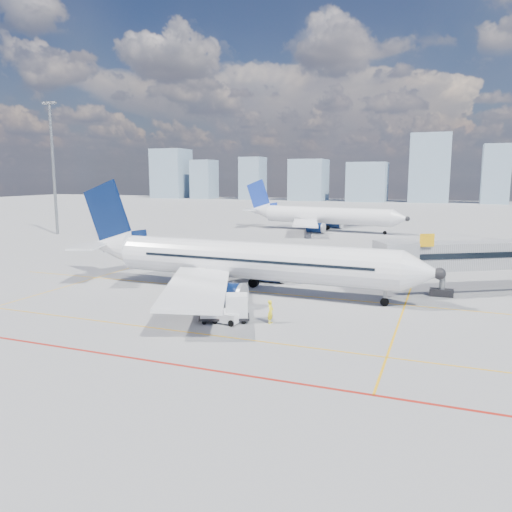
# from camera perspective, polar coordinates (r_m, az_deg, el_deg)

# --- Properties ---
(ground) EXTENTS (420.00, 420.00, 0.00)m
(ground) POSITION_cam_1_polar(r_m,az_deg,el_deg) (42.89, -3.35, -6.46)
(ground) COLOR gray
(ground) RESTS_ON ground
(apron_markings) EXTENTS (90.00, 35.12, 0.01)m
(apron_markings) POSITION_cam_1_polar(r_m,az_deg,el_deg) (39.76, -6.47, -7.76)
(apron_markings) COLOR #E29D0B
(apron_markings) RESTS_ON ground
(floodlight_mast_nw) EXTENTS (3.20, 0.61, 25.45)m
(floodlight_mast_nw) POSITION_cam_1_polar(r_m,az_deg,el_deg) (105.96, -22.17, 9.63)
(floodlight_mast_nw) COLOR slate
(floodlight_mast_nw) RESTS_ON ground
(distant_skyline) EXTENTS (252.51, 15.96, 29.27)m
(distant_skyline) POSITION_cam_1_polar(r_m,az_deg,el_deg) (228.47, 16.19, 8.75)
(distant_skyline) COLOR #768EA3
(distant_skyline) RESTS_ON ground
(main_aircraft) EXTENTS (38.38, 33.44, 11.18)m
(main_aircraft) POSITION_cam_1_polar(r_m,az_deg,el_deg) (49.68, -2.13, -0.47)
(main_aircraft) COLOR silver
(main_aircraft) RESTS_ON ground
(second_aircraft) EXTENTS (36.20, 31.38, 10.75)m
(second_aircraft) POSITION_cam_1_polar(r_m,az_deg,el_deg) (105.89, 7.36, 4.61)
(second_aircraft) COLOR silver
(second_aircraft) RESTS_ON ground
(baggage_tug) EXTENTS (2.13, 1.42, 1.40)m
(baggage_tug) POSITION_cam_1_polar(r_m,az_deg,el_deg) (39.68, -3.54, -6.75)
(baggage_tug) COLOR silver
(baggage_tug) RESTS_ON ground
(cargo_dolly) EXTENTS (4.37, 3.18, 2.19)m
(cargo_dolly) POSITION_cam_1_polar(r_m,az_deg,el_deg) (40.02, -3.65, -5.82)
(cargo_dolly) COLOR black
(cargo_dolly) RESTS_ON ground
(belt_loader) EXTENTS (5.84, 3.61, 2.41)m
(belt_loader) POSITION_cam_1_polar(r_m,az_deg,el_deg) (50.26, -6.19, -3.42)
(belt_loader) COLOR black
(belt_loader) RESTS_ON ground
(ramp_worker) EXTENTS (0.46, 0.69, 1.87)m
(ramp_worker) POSITION_cam_1_polar(r_m,az_deg,el_deg) (39.57, 1.67, -6.38)
(ramp_worker) COLOR yellow
(ramp_worker) RESTS_ON ground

